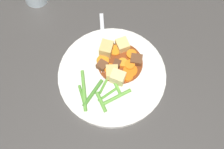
{
  "coord_description": "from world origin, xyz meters",
  "views": [
    {
      "loc": [
        -0.34,
        -0.07,
        0.77
      ],
      "look_at": [
        0.0,
        0.0,
        0.01
      ],
      "focal_mm": 54.07,
      "sensor_mm": 36.0,
      "label": 1
    }
  ],
  "objects_px": {
    "meat_chunk_0": "(102,65)",
    "meat_chunk_2": "(136,60)",
    "potato_chunk_3": "(122,45)",
    "carrot_slice_7": "(115,51)",
    "fork": "(103,44)",
    "dinner_plate": "(112,76)",
    "carrot_slice_2": "(131,55)",
    "potato_chunk_1": "(112,74)",
    "carrot_slice_3": "(123,63)",
    "potato_chunk_0": "(106,49)",
    "carrot_slice_6": "(130,65)",
    "carrot_slice_4": "(103,61)",
    "potato_chunk_2": "(118,77)",
    "carrot_slice_0": "(130,71)",
    "carrot_slice_5": "(128,77)",
    "carrot_slice_1": "(110,69)",
    "meat_chunk_1": "(117,64)"
  },
  "relations": [
    {
      "from": "carrot_slice_7",
      "to": "carrot_slice_6",
      "type": "bearing_deg",
      "value": -127.83
    },
    {
      "from": "carrot_slice_2",
      "to": "meat_chunk_1",
      "type": "bearing_deg",
      "value": 136.89
    },
    {
      "from": "potato_chunk_0",
      "to": "potato_chunk_1",
      "type": "height_order",
      "value": "potato_chunk_0"
    },
    {
      "from": "dinner_plate",
      "to": "carrot_slice_7",
      "type": "height_order",
      "value": "carrot_slice_7"
    },
    {
      "from": "potato_chunk_0",
      "to": "meat_chunk_2",
      "type": "relative_size",
      "value": 1.23
    },
    {
      "from": "carrot_slice_2",
      "to": "potato_chunk_2",
      "type": "xyz_separation_m",
      "value": [
        -0.07,
        0.02,
        0.01
      ]
    },
    {
      "from": "potato_chunk_3",
      "to": "meat_chunk_1",
      "type": "distance_m",
      "value": 0.05
    },
    {
      "from": "carrot_slice_6",
      "to": "carrot_slice_7",
      "type": "height_order",
      "value": "carrot_slice_6"
    },
    {
      "from": "carrot_slice_4",
      "to": "potato_chunk_3",
      "type": "relative_size",
      "value": 1.0
    },
    {
      "from": "carrot_slice_3",
      "to": "potato_chunk_0",
      "type": "bearing_deg",
      "value": 61.22
    },
    {
      "from": "carrot_slice_0",
      "to": "potato_chunk_2",
      "type": "relative_size",
      "value": 1.04
    },
    {
      "from": "potato_chunk_0",
      "to": "meat_chunk_2",
      "type": "distance_m",
      "value": 0.08
    },
    {
      "from": "potato_chunk_2",
      "to": "meat_chunk_0",
      "type": "bearing_deg",
      "value": 59.02
    },
    {
      "from": "carrot_slice_1",
      "to": "potato_chunk_2",
      "type": "xyz_separation_m",
      "value": [
        -0.02,
        -0.02,
        0.01
      ]
    },
    {
      "from": "meat_chunk_0",
      "to": "carrot_slice_2",
      "type": "bearing_deg",
      "value": -55.63
    },
    {
      "from": "carrot_slice_7",
      "to": "carrot_slice_3",
      "type": "bearing_deg",
      "value": -141.07
    },
    {
      "from": "carrot_slice_1",
      "to": "meat_chunk_2",
      "type": "xyz_separation_m",
      "value": [
        0.04,
        -0.06,
        0.0
      ]
    },
    {
      "from": "carrot_slice_5",
      "to": "meat_chunk_0",
      "type": "relative_size",
      "value": 1.11
    },
    {
      "from": "carrot_slice_3",
      "to": "meat_chunk_2",
      "type": "distance_m",
      "value": 0.04
    },
    {
      "from": "carrot_slice_1",
      "to": "potato_chunk_2",
      "type": "height_order",
      "value": "potato_chunk_2"
    },
    {
      "from": "potato_chunk_3",
      "to": "meat_chunk_0",
      "type": "bearing_deg",
      "value": 149.16
    },
    {
      "from": "carrot_slice_0",
      "to": "potato_chunk_1",
      "type": "bearing_deg",
      "value": 118.12
    },
    {
      "from": "potato_chunk_2",
      "to": "meat_chunk_2",
      "type": "relative_size",
      "value": 1.17
    },
    {
      "from": "potato_chunk_1",
      "to": "carrot_slice_3",
      "type": "bearing_deg",
      "value": -25.31
    },
    {
      "from": "carrot_slice_5",
      "to": "fork",
      "type": "bearing_deg",
      "value": 45.08
    },
    {
      "from": "carrot_slice_0",
      "to": "carrot_slice_5",
      "type": "height_order",
      "value": "carrot_slice_5"
    },
    {
      "from": "dinner_plate",
      "to": "carrot_slice_5",
      "type": "bearing_deg",
      "value": -90.01
    },
    {
      "from": "carrot_slice_1",
      "to": "potato_chunk_3",
      "type": "bearing_deg",
      "value": -14.7
    },
    {
      "from": "carrot_slice_6",
      "to": "dinner_plate",
      "type": "bearing_deg",
      "value": 128.59
    },
    {
      "from": "carrot_slice_4",
      "to": "potato_chunk_3",
      "type": "distance_m",
      "value": 0.07
    },
    {
      "from": "carrot_slice_3",
      "to": "carrot_slice_6",
      "type": "relative_size",
      "value": 0.94
    },
    {
      "from": "carrot_slice_2",
      "to": "carrot_slice_3",
      "type": "relative_size",
      "value": 1.06
    },
    {
      "from": "meat_chunk_2",
      "to": "potato_chunk_1",
      "type": "bearing_deg",
      "value": 136.13
    },
    {
      "from": "carrot_slice_4",
      "to": "meat_chunk_2",
      "type": "xyz_separation_m",
      "value": [
        0.02,
        -0.08,
        0.01
      ]
    },
    {
      "from": "carrot_slice_4",
      "to": "potato_chunk_0",
      "type": "xyz_separation_m",
      "value": [
        0.03,
        -0.0,
        0.01
      ]
    },
    {
      "from": "carrot_slice_6",
      "to": "potato_chunk_1",
      "type": "bearing_deg",
      "value": 134.26
    },
    {
      "from": "carrot_slice_1",
      "to": "potato_chunk_0",
      "type": "distance_m",
      "value": 0.05
    },
    {
      "from": "carrot_slice_1",
      "to": "carrot_slice_6",
      "type": "xyz_separation_m",
      "value": [
        0.02,
        -0.05,
        0.0
      ]
    },
    {
      "from": "carrot_slice_6",
      "to": "potato_chunk_3",
      "type": "xyz_separation_m",
      "value": [
        0.05,
        0.03,
        0.01
      ]
    },
    {
      "from": "meat_chunk_1",
      "to": "dinner_plate",
      "type": "bearing_deg",
      "value": 165.58
    },
    {
      "from": "carrot_slice_7",
      "to": "fork",
      "type": "distance_m",
      "value": 0.04
    },
    {
      "from": "potato_chunk_2",
      "to": "potato_chunk_0",
      "type": "bearing_deg",
      "value": 31.65
    },
    {
      "from": "carrot_slice_2",
      "to": "carrot_slice_3",
      "type": "distance_m",
      "value": 0.03
    },
    {
      "from": "meat_chunk_0",
      "to": "meat_chunk_2",
      "type": "relative_size",
      "value": 0.81
    },
    {
      "from": "carrot_slice_4",
      "to": "meat_chunk_2",
      "type": "height_order",
      "value": "meat_chunk_2"
    },
    {
      "from": "potato_chunk_2",
      "to": "carrot_slice_2",
      "type": "bearing_deg",
      "value": -16.09
    },
    {
      "from": "potato_chunk_3",
      "to": "meat_chunk_2",
      "type": "height_order",
      "value": "potato_chunk_3"
    },
    {
      "from": "carrot_slice_7",
      "to": "potato_chunk_0",
      "type": "height_order",
      "value": "potato_chunk_0"
    },
    {
      "from": "carrot_slice_0",
      "to": "carrot_slice_1",
      "type": "relative_size",
      "value": 1.25
    },
    {
      "from": "carrot_slice_5",
      "to": "meat_chunk_1",
      "type": "distance_m",
      "value": 0.04
    }
  ]
}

